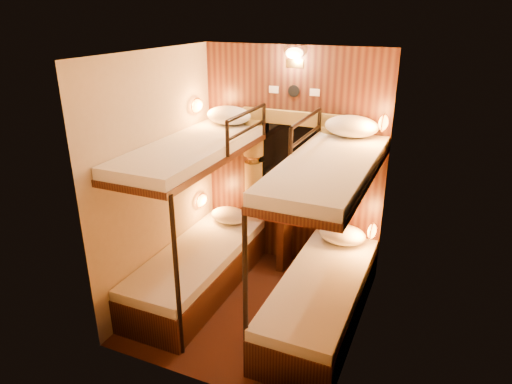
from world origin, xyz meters
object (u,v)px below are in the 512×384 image
at_px(bottle_right, 287,207).
at_px(bottle_left, 277,203).
at_px(table, 285,233).
at_px(bunk_left, 198,241).
at_px(bunk_right, 323,268).

bearing_deg(bottle_right, bottle_left, 160.79).
xyz_separation_m(table, bottle_left, (-0.11, 0.03, 0.33)).
bearing_deg(bunk_left, bunk_right, 0.00).
distance_m(bunk_right, bottle_left, 1.12).
bearing_deg(bunk_left, bottle_left, 56.39).
bearing_deg(bunk_right, bottle_left, 133.27).
xyz_separation_m(bunk_left, table, (0.65, 0.78, -0.14)).
height_order(bunk_left, bottle_left, bunk_left).
height_order(bottle_left, bottle_right, bottle_right).
bearing_deg(table, bunk_left, -129.67).
relative_size(bottle_left, bottle_right, 0.94).
bearing_deg(table, bottle_right, -36.92).
bearing_deg(bunk_right, bottle_right, 129.12).
relative_size(bunk_left, table, 2.90).
distance_m(bunk_right, table, 1.02).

